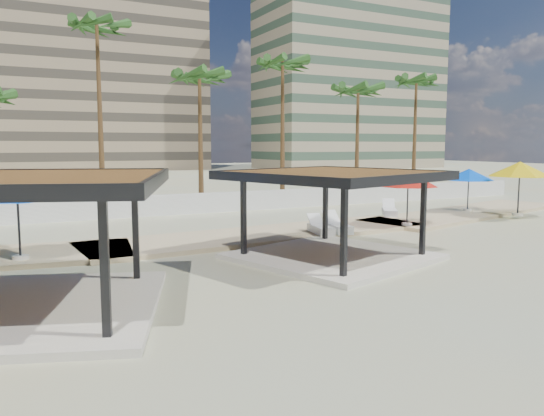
# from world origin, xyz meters

# --- Properties ---
(ground) EXTENTS (200.00, 200.00, 0.00)m
(ground) POSITION_xyz_m (0.00, 0.00, 0.00)
(ground) COLOR tan
(ground) RESTS_ON ground
(promenade) EXTENTS (44.45, 7.97, 0.24)m
(promenade) POSITION_xyz_m (2.00, 7.67, 0.06)
(promenade) COLOR #C6B284
(promenade) RESTS_ON ground
(boundary_wall) EXTENTS (56.00, 0.30, 1.20)m
(boundary_wall) POSITION_xyz_m (0.00, 16.00, 0.60)
(boundary_wall) COLOR silver
(boundary_wall) RESTS_ON ground
(building_mid) EXTENTS (38.00, 16.00, 30.40)m
(building_mid) POSITION_xyz_m (4.00, 78.00, 14.27)
(building_mid) COLOR #847259
(building_mid) RESTS_ON ground
(building_east) EXTENTS (32.00, 15.00, 36.40)m
(building_east) POSITION_xyz_m (48.00, 66.00, 17.27)
(building_east) COLOR gray
(building_east) RESTS_ON ground
(pavilion_central) EXTENTS (7.72, 7.72, 3.13)m
(pavilion_central) POSITION_xyz_m (1.99, 1.72, 1.87)
(pavilion_central) COLOR beige
(pavilion_central) RESTS_ON ground
(pavilion_west) EXTENTS (8.40, 8.40, 3.33)m
(pavilion_west) POSITION_xyz_m (-8.03, -0.05, 1.99)
(pavilion_west) COLOR beige
(pavilion_west) RESTS_ON ground
(umbrella_c) EXTENTS (3.54, 3.54, 2.59)m
(umbrella_c) POSITION_xyz_m (8.97, 5.80, 2.40)
(umbrella_c) COLOR beige
(umbrella_c) RESTS_ON promenade
(umbrella_d) EXTENTS (2.82, 2.82, 2.48)m
(umbrella_d) POSITION_xyz_m (16.02, 8.59, 2.31)
(umbrella_d) COLOR beige
(umbrella_d) RESTS_ON promenade
(umbrella_e) EXTENTS (4.33, 4.33, 2.96)m
(umbrella_e) POSITION_xyz_m (16.81, 5.80, 2.73)
(umbrella_e) COLOR beige
(umbrella_e) RESTS_ON promenade
(umbrella_f) EXTENTS (3.35, 3.35, 2.80)m
(umbrella_f) POSITION_xyz_m (-7.90, 5.80, 2.59)
(umbrella_f) COLOR beige
(umbrella_f) RESTS_ON promenade
(lounger_b) EXTENTS (1.03, 2.08, 0.75)m
(lounger_b) POSITION_xyz_m (4.08, 5.84, 0.36)
(lounger_b) COLOR white
(lounger_b) RESTS_ON promenade
(lounger_c) EXTENTS (1.17, 2.33, 0.84)m
(lounger_c) POSITION_xyz_m (4.94, 5.85, 0.38)
(lounger_c) COLOR white
(lounger_c) RESTS_ON promenade
(lounger_d) EXTENTS (1.79, 2.17, 0.82)m
(lounger_d) POSITION_xyz_m (10.74, 9.24, 0.38)
(lounger_d) COLOR white
(lounger_d) RESTS_ON promenade
(palm_d) EXTENTS (3.00, 3.00, 11.71)m
(palm_d) POSITION_xyz_m (-3.00, 18.90, 10.38)
(palm_d) COLOR brown
(palm_d) RESTS_ON ground
(palm_e) EXTENTS (3.00, 3.00, 9.07)m
(palm_e) POSITION_xyz_m (3.00, 18.40, 7.92)
(palm_e) COLOR brown
(palm_e) RESTS_ON ground
(palm_f) EXTENTS (3.00, 3.00, 10.33)m
(palm_f) POSITION_xyz_m (9.00, 18.60, 9.10)
(palm_f) COLOR brown
(palm_f) RESTS_ON ground
(palm_g) EXTENTS (3.00, 3.00, 8.81)m
(palm_g) POSITION_xyz_m (15.00, 18.20, 7.67)
(palm_g) COLOR brown
(palm_g) RESTS_ON ground
(palm_h) EXTENTS (3.00, 3.00, 9.83)m
(palm_h) POSITION_xyz_m (21.00, 18.80, 8.63)
(palm_h) COLOR brown
(palm_h) RESTS_ON ground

